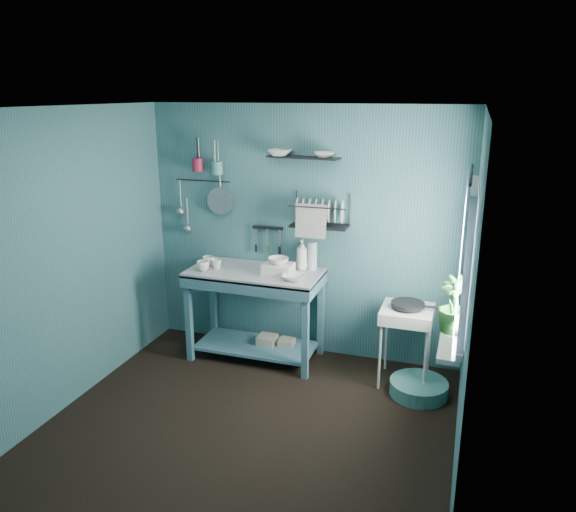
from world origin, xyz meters
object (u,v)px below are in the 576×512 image
(mug_right, at_px, (208,261))
(storage_tin_large, at_px, (267,346))
(storage_tin_small, at_px, (287,348))
(wash_tub, at_px, (278,269))
(hotplate_stand, at_px, (405,345))
(soap_bottle, at_px, (302,254))
(potted_plant, at_px, (454,305))
(frying_pan, at_px, (408,304))
(water_bottle, at_px, (312,256))
(work_counter, at_px, (256,314))
(mug_left, at_px, (203,266))
(mug_mid, at_px, (217,264))
(floor_basin, at_px, (419,388))
(colander, at_px, (220,201))
(dish_rack, at_px, (320,210))
(utensil_cup_magenta, at_px, (198,165))
(utensil_cup_teal, at_px, (217,168))

(mug_right, height_order, storage_tin_large, mug_right)
(storage_tin_large, xyz_separation_m, storage_tin_small, (0.20, 0.03, -0.01))
(wash_tub, height_order, hotplate_stand, wash_tub)
(mug_right, distance_m, soap_bottle, 0.95)
(hotplate_stand, distance_m, potted_plant, 1.01)
(frying_pan, bearing_deg, water_bottle, 164.54)
(work_counter, distance_m, mug_left, 0.72)
(mug_mid, xyz_separation_m, mug_right, (-0.12, 0.06, 0.00))
(water_bottle, bearing_deg, floor_basin, -22.43)
(mug_mid, relative_size, floor_basin, 0.19)
(colander, bearing_deg, floor_basin, -14.09)
(dish_rack, relative_size, floor_basin, 1.07)
(colander, bearing_deg, potted_plant, -22.05)
(storage_tin_large, bearing_deg, hotplate_stand, -4.06)
(potted_plant, relative_size, storage_tin_large, 1.99)
(mug_mid, relative_size, dish_rack, 0.18)
(wash_tub, bearing_deg, hotplate_stand, -1.32)
(potted_plant, bearing_deg, storage_tin_small, 154.69)
(mug_left, distance_m, potted_plant, 2.43)
(dish_rack, distance_m, storage_tin_large, 1.50)
(wash_tub, xyz_separation_m, colander, (-0.73, 0.31, 0.56))
(soap_bottle, relative_size, potted_plant, 0.68)
(mug_mid, bearing_deg, water_bottle, 17.28)
(soap_bottle, bearing_deg, utensil_cup_magenta, 176.99)
(utensil_cup_teal, distance_m, potted_plant, 2.69)
(work_counter, relative_size, utensil_cup_teal, 10.02)
(potted_plant, bearing_deg, wash_tub, 158.30)
(potted_plant, bearing_deg, mug_right, 164.27)
(frying_pan, bearing_deg, floor_basin, -51.05)
(frying_pan, relative_size, colander, 1.07)
(potted_plant, bearing_deg, floor_basin, 119.74)
(work_counter, relative_size, mug_left, 10.59)
(work_counter, distance_m, colander, 1.21)
(soap_bottle, relative_size, utensil_cup_teal, 2.30)
(potted_plant, bearing_deg, storage_tin_large, 158.02)
(dish_rack, bearing_deg, hotplate_stand, -7.60)
(potted_plant, bearing_deg, colander, 157.95)
(hotplate_stand, xyz_separation_m, potted_plant, (0.40, -0.63, 0.68))
(mug_right, bearing_deg, storage_tin_large, 4.76)
(frying_pan, distance_m, utensil_cup_magenta, 2.48)
(hotplate_stand, xyz_separation_m, colander, (-1.97, 0.34, 1.16))
(soap_bottle, bearing_deg, work_counter, -154.54)
(mug_right, bearing_deg, floor_basin, -6.55)
(mug_right, xyz_separation_m, water_bottle, (1.02, 0.22, 0.09))
(water_bottle, bearing_deg, mug_left, -159.19)
(utensil_cup_teal, bearing_deg, soap_bottle, -3.71)
(hotplate_stand, distance_m, utensil_cup_magenta, 2.69)
(mug_mid, bearing_deg, wash_tub, 3.63)
(potted_plant, xyz_separation_m, floor_basin, (-0.24, 0.43, -0.98))
(work_counter, xyz_separation_m, frying_pan, (1.49, -0.05, 0.31))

